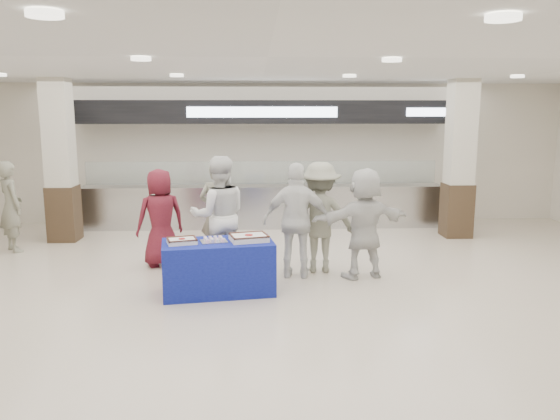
{
  "coord_description": "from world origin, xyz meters",
  "views": [
    {
      "loc": [
        -0.16,
        -6.73,
        2.55
      ],
      "look_at": [
        0.22,
        1.6,
        1.05
      ],
      "focal_mm": 35.0,
      "sensor_mm": 36.0,
      "label": 1
    }
  ],
  "objects_px": {
    "civilian_white": "(364,223)",
    "soldier_a": "(219,214)",
    "sheet_cake_left": "(182,240)",
    "cupcake_tray": "(214,240)",
    "display_table": "(218,267)",
    "chef_tall": "(219,216)",
    "chef_short": "(297,221)",
    "civilian_maroon": "(160,218)",
    "soldier_bg": "(11,206)",
    "soldier_b": "(320,217)",
    "sheet_cake_right": "(249,237)"
  },
  "relations": [
    {
      "from": "civilian_white",
      "to": "soldier_a",
      "type": "bearing_deg",
      "value": -33.85
    },
    {
      "from": "sheet_cake_left",
      "to": "cupcake_tray",
      "type": "height_order",
      "value": "sheet_cake_left"
    },
    {
      "from": "display_table",
      "to": "chef_tall",
      "type": "bearing_deg",
      "value": 83.8
    },
    {
      "from": "chef_short",
      "to": "display_table",
      "type": "bearing_deg",
      "value": 38.59
    },
    {
      "from": "civilian_maroon",
      "to": "soldier_bg",
      "type": "xyz_separation_m",
      "value": [
        -2.91,
        1.09,
        0.02
      ]
    },
    {
      "from": "display_table",
      "to": "chef_short",
      "type": "distance_m",
      "value": 1.47
    },
    {
      "from": "sheet_cake_left",
      "to": "soldier_b",
      "type": "relative_size",
      "value": 0.26
    },
    {
      "from": "soldier_a",
      "to": "soldier_bg",
      "type": "xyz_separation_m",
      "value": [
        -3.88,
        1.13,
        -0.04
      ]
    },
    {
      "from": "sheet_cake_right",
      "to": "chef_short",
      "type": "bearing_deg",
      "value": 42.39
    },
    {
      "from": "sheet_cake_left",
      "to": "soldier_bg",
      "type": "relative_size",
      "value": 0.28
    },
    {
      "from": "soldier_b",
      "to": "sheet_cake_right",
      "type": "bearing_deg",
      "value": 45.87
    },
    {
      "from": "display_table",
      "to": "cupcake_tray",
      "type": "height_order",
      "value": "cupcake_tray"
    },
    {
      "from": "sheet_cake_right",
      "to": "soldier_bg",
      "type": "height_order",
      "value": "soldier_bg"
    },
    {
      "from": "display_table",
      "to": "soldier_b",
      "type": "xyz_separation_m",
      "value": [
        1.57,
        1.01,
        0.51
      ]
    },
    {
      "from": "sheet_cake_left",
      "to": "soldier_bg",
      "type": "distance_m",
      "value": 4.36
    },
    {
      "from": "sheet_cake_right",
      "to": "civilian_maroon",
      "type": "xyz_separation_m",
      "value": [
        -1.49,
        1.44,
        0.02
      ]
    },
    {
      "from": "chef_tall",
      "to": "soldier_b",
      "type": "relative_size",
      "value": 1.06
    },
    {
      "from": "cupcake_tray",
      "to": "soldier_a",
      "type": "bearing_deg",
      "value": 91.05
    },
    {
      "from": "civilian_maroon",
      "to": "display_table",
      "type": "bearing_deg",
      "value": 100.58
    },
    {
      "from": "display_table",
      "to": "civilian_white",
      "type": "height_order",
      "value": "civilian_white"
    },
    {
      "from": "sheet_cake_left",
      "to": "soldier_a",
      "type": "distance_m",
      "value": 1.57
    },
    {
      "from": "soldier_b",
      "to": "sheet_cake_left",
      "type": "bearing_deg",
      "value": 32.91
    },
    {
      "from": "soldier_bg",
      "to": "sheet_cake_left",
      "type": "bearing_deg",
      "value": -169.54
    },
    {
      "from": "sheet_cake_right",
      "to": "soldier_a",
      "type": "height_order",
      "value": "soldier_a"
    },
    {
      "from": "soldier_a",
      "to": "chef_tall",
      "type": "bearing_deg",
      "value": 108.23
    },
    {
      "from": "soldier_a",
      "to": "chef_short",
      "type": "bearing_deg",
      "value": 163.18
    },
    {
      "from": "soldier_a",
      "to": "civilian_white",
      "type": "xyz_separation_m",
      "value": [
        2.29,
        -0.78,
        -0.02
      ]
    },
    {
      "from": "soldier_b",
      "to": "civilian_white",
      "type": "bearing_deg",
      "value": 155.36
    },
    {
      "from": "civilian_white",
      "to": "soldier_bg",
      "type": "distance_m",
      "value": 6.46
    },
    {
      "from": "soldier_a",
      "to": "soldier_b",
      "type": "distance_m",
      "value": 1.7
    },
    {
      "from": "sheet_cake_right",
      "to": "cupcake_tray",
      "type": "distance_m",
      "value": 0.49
    },
    {
      "from": "soldier_a",
      "to": "civilian_maroon",
      "type": "bearing_deg",
      "value": 10.97
    },
    {
      "from": "sheet_cake_left",
      "to": "soldier_bg",
      "type": "xyz_separation_m",
      "value": [
        -3.47,
        2.65,
        0.05
      ]
    },
    {
      "from": "civilian_maroon",
      "to": "sheet_cake_right",
      "type": "bearing_deg",
      "value": 111.06
    },
    {
      "from": "soldier_bg",
      "to": "sheet_cake_right",
      "type": "bearing_deg",
      "value": -162.12
    },
    {
      "from": "civilian_maroon",
      "to": "chef_tall",
      "type": "xyz_separation_m",
      "value": [
        1.01,
        -0.53,
        0.12
      ]
    },
    {
      "from": "civilian_maroon",
      "to": "soldier_a",
      "type": "height_order",
      "value": "soldier_a"
    },
    {
      "from": "sheet_cake_right",
      "to": "chef_short",
      "type": "distance_m",
      "value": 1.01
    },
    {
      "from": "sheet_cake_left",
      "to": "civilian_white",
      "type": "xyz_separation_m",
      "value": [
        2.7,
        0.73,
        0.07
      ]
    },
    {
      "from": "display_table",
      "to": "sheet_cake_right",
      "type": "xyz_separation_m",
      "value": [
        0.44,
        0.03,
        0.43
      ]
    },
    {
      "from": "display_table",
      "to": "chef_tall",
      "type": "distance_m",
      "value": 1.1
    },
    {
      "from": "display_table",
      "to": "soldier_bg",
      "type": "height_order",
      "value": "soldier_bg"
    },
    {
      "from": "soldier_b",
      "to": "chef_short",
      "type": "bearing_deg",
      "value": 43.03
    },
    {
      "from": "cupcake_tray",
      "to": "soldier_bg",
      "type": "distance_m",
      "value": 4.67
    },
    {
      "from": "cupcake_tray",
      "to": "civilian_maroon",
      "type": "distance_m",
      "value": 1.78
    },
    {
      "from": "soldier_b",
      "to": "soldier_a",
      "type": "bearing_deg",
      "value": -9.4
    },
    {
      "from": "sheet_cake_right",
      "to": "soldier_b",
      "type": "bearing_deg",
      "value": 40.98
    },
    {
      "from": "civilian_maroon",
      "to": "chef_tall",
      "type": "relative_size",
      "value": 0.87
    },
    {
      "from": "cupcake_tray",
      "to": "soldier_bg",
      "type": "height_order",
      "value": "soldier_bg"
    },
    {
      "from": "sheet_cake_right",
      "to": "soldier_a",
      "type": "distance_m",
      "value": 1.5
    }
  ]
}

